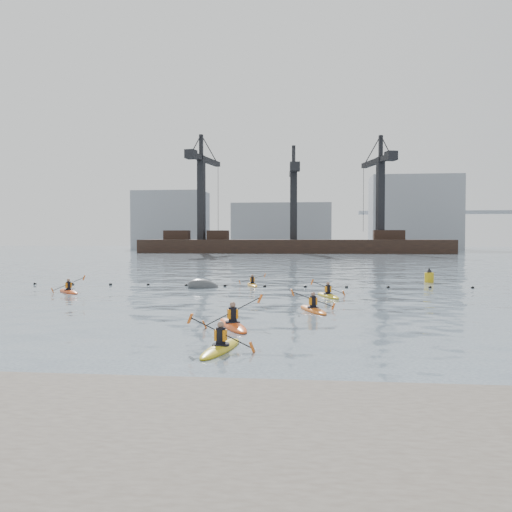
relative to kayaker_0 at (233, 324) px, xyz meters
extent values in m
plane|color=#3B4656|center=(-1.28, -4.34, -0.11)|extent=(400.00, 400.00, 0.00)
cube|color=#4C443D|center=(-1.28, -13.34, -0.11)|extent=(18.00, 7.00, 1.00)
sphere|color=black|center=(-18.28, 18.16, -0.08)|extent=(0.24, 0.24, 0.24)
sphere|color=black|center=(-15.28, 18.32, -0.08)|extent=(0.24, 0.24, 0.24)
sphere|color=black|center=(-12.28, 18.40, -0.08)|extent=(0.24, 0.24, 0.24)
sphere|color=black|center=(-9.28, 18.37, -0.08)|extent=(0.24, 0.24, 0.24)
sphere|color=black|center=(-6.28, 18.24, -0.08)|extent=(0.24, 0.24, 0.24)
sphere|color=black|center=(-3.28, 18.07, -0.08)|extent=(0.24, 0.24, 0.24)
sphere|color=black|center=(-0.28, 17.94, -0.08)|extent=(0.24, 0.24, 0.24)
sphere|color=black|center=(2.72, 17.91, -0.08)|extent=(0.24, 0.24, 0.24)
sphere|color=black|center=(5.72, 18.00, -0.08)|extent=(0.24, 0.24, 0.24)
sphere|color=black|center=(8.72, 18.16, -0.08)|extent=(0.24, 0.24, 0.24)
sphere|color=black|center=(11.72, 18.32, -0.08)|extent=(0.24, 0.24, 0.24)
sphere|color=black|center=(14.72, 18.40, -0.08)|extent=(0.24, 0.24, 0.24)
cube|color=black|center=(-1.28, 105.66, 0.74)|extent=(72.00, 12.00, 4.50)
cube|color=black|center=(-29.28, 105.66, 4.09)|extent=(6.00, 3.00, 2.20)
cube|color=black|center=(-19.28, 105.66, 4.09)|extent=(5.00, 3.00, 2.20)
cube|color=black|center=(20.72, 105.66, 4.09)|extent=(7.00, 3.00, 2.20)
cube|color=black|center=(-23.28, 105.66, 12.99)|extent=(1.85, 1.85, 20.00)
cube|color=black|center=(-22.81, 108.32, 22.39)|extent=(4.31, 17.93, 1.20)
cube|color=black|center=(-24.37, 99.45, 22.39)|extent=(2.62, 2.94, 2.00)
cube|color=black|center=(-23.28, 105.66, 25.49)|extent=(0.93, 0.93, 5.00)
cube|color=black|center=(-1.28, 105.66, 11.49)|extent=(1.73, 1.73, 17.00)
cube|color=black|center=(-1.48, 107.90, 19.39)|extent=(2.50, 15.05, 1.20)
cube|color=black|center=(-0.82, 100.43, 19.39)|extent=(2.42, 2.78, 2.00)
cube|color=black|center=(-1.28, 105.66, 22.49)|extent=(0.87, 0.87, 5.00)
cube|color=black|center=(18.72, 105.66, 12.49)|extent=(1.96, 1.96, 19.00)
cube|color=black|center=(18.06, 108.12, 21.39)|extent=(5.56, 16.73, 1.20)
cube|color=black|center=(20.26, 99.91, 21.39)|extent=(2.80, 3.08, 2.00)
cube|color=black|center=(18.72, 105.66, 24.49)|extent=(0.98, 0.98, 5.00)
cube|color=gray|center=(-41.28, 145.66, 8.89)|extent=(22.00, 14.00, 18.00)
cube|color=gray|center=(-6.28, 145.66, 6.89)|extent=(30.00, 14.00, 14.00)
cube|color=gray|center=(33.72, 145.66, 10.89)|extent=(26.00, 14.00, 22.00)
cube|color=gray|center=(53.72, 165.66, 11.89)|extent=(70.00, 2.00, 1.20)
cylinder|color=gray|center=(28.72, 165.66, 9.89)|extent=(1.60, 1.60, 20.00)
ellipsoid|color=#E94C15|center=(0.00, 0.00, -0.07)|extent=(2.06, 3.67, 0.37)
cylinder|color=black|center=(0.00, 0.00, 0.08)|extent=(0.89, 0.89, 0.07)
cylinder|color=black|center=(0.00, 0.00, 0.40)|extent=(0.34, 0.34, 0.60)
cube|color=orange|center=(0.00, 0.00, 0.43)|extent=(0.48, 0.39, 0.39)
sphere|color=#8C6651|center=(0.00, 0.00, 0.80)|extent=(0.24, 0.24, 0.24)
cylinder|color=black|center=(0.00, 0.00, 0.52)|extent=(2.14, 0.90, 1.11)
cube|color=#D85914|center=(-1.08, -0.44, 0.02)|extent=(0.26, 0.23, 0.38)
cube|color=#D85914|center=(1.08, 0.44, 1.01)|extent=(0.26, 0.23, 0.38)
ellipsoid|color=gold|center=(0.28, -4.56, -0.07)|extent=(1.24, 3.42, 0.34)
cylinder|color=black|center=(0.28, -4.56, 0.07)|extent=(0.73, 0.73, 0.06)
cylinder|color=black|center=(0.28, -4.56, 0.36)|extent=(0.31, 0.31, 0.54)
cube|color=orange|center=(0.28, -4.56, 0.38)|extent=(0.41, 0.29, 0.36)
sphere|color=#8C6651|center=(0.28, -4.56, 0.73)|extent=(0.22, 0.22, 0.22)
cylinder|color=black|center=(0.28, -4.56, 0.46)|extent=(2.11, 0.41, 0.93)
cube|color=#D85914|center=(-0.77, -4.37, 0.88)|extent=(0.21, 0.18, 0.35)
cube|color=#D85914|center=(1.33, -4.74, 0.05)|extent=(0.21, 0.18, 0.35)
ellipsoid|color=#D24313|center=(-12.93, 12.56, -0.07)|extent=(2.67, 2.86, 0.33)
cylinder|color=black|center=(-12.93, 12.56, 0.06)|extent=(0.86, 0.86, 0.06)
cylinder|color=black|center=(-12.93, 12.56, 0.35)|extent=(0.31, 0.31, 0.53)
cube|color=orange|center=(-12.93, 12.56, 0.37)|extent=(0.42, 0.41, 0.35)
sphere|color=#8C6651|center=(-12.93, 12.56, 0.70)|extent=(0.21, 0.21, 0.21)
cylinder|color=black|center=(-12.93, 12.56, 0.45)|extent=(1.59, 1.44, 0.83)
cube|color=#D85914|center=(-13.70, 11.86, 0.08)|extent=(0.22, 0.22, 0.34)
cube|color=#D85914|center=(-12.15, 13.26, 0.82)|extent=(0.22, 0.22, 0.34)
ellipsoid|color=gold|center=(4.20, 11.79, -0.07)|extent=(1.71, 3.30, 0.33)
cylinder|color=black|center=(4.20, 11.79, 0.06)|extent=(0.78, 0.78, 0.06)
cylinder|color=black|center=(4.20, 11.79, 0.35)|extent=(0.31, 0.31, 0.53)
cube|color=orange|center=(4.20, 11.79, 0.37)|extent=(0.42, 0.34, 0.35)
sphere|color=#8C6651|center=(4.20, 11.79, 0.71)|extent=(0.21, 0.21, 0.21)
cylinder|color=black|center=(4.20, 11.79, 0.45)|extent=(2.01, 0.74, 0.83)
cube|color=#D85914|center=(3.22, 11.44, 0.82)|extent=(0.21, 0.19, 0.34)
cube|color=#D85914|center=(5.19, 12.14, 0.08)|extent=(0.21, 0.19, 0.34)
ellipsoid|color=#DA5D14|center=(3.28, 5.13, -0.07)|extent=(1.78, 3.42, 0.34)
cylinder|color=black|center=(3.28, 5.13, 0.07)|extent=(0.81, 0.81, 0.06)
cylinder|color=black|center=(3.28, 5.13, 0.36)|extent=(0.32, 0.32, 0.55)
cube|color=orange|center=(3.28, 5.13, 0.39)|extent=(0.44, 0.35, 0.36)
sphere|color=#8C6651|center=(3.28, 5.13, 0.74)|extent=(0.22, 0.22, 0.22)
cylinder|color=black|center=(3.28, 5.13, 0.47)|extent=(2.08, 0.77, 0.85)
cube|color=#D85914|center=(4.30, 5.50, 0.09)|extent=(0.21, 0.20, 0.36)
cube|color=#D85914|center=(2.26, 4.77, 0.85)|extent=(0.21, 0.20, 0.36)
ellipsoid|color=orange|center=(-1.32, 18.96, -0.07)|extent=(1.38, 3.09, 0.30)
cylinder|color=black|center=(-1.32, 18.96, 0.05)|extent=(0.70, 0.70, 0.06)
cylinder|color=black|center=(-1.32, 18.96, 0.31)|extent=(0.28, 0.28, 0.49)
cube|color=orange|center=(-1.32, 18.96, 0.33)|extent=(0.38, 0.29, 0.32)
sphere|color=#8C6651|center=(-1.32, 18.96, 0.65)|extent=(0.20, 0.20, 0.20)
cylinder|color=black|center=(-1.32, 18.96, 0.41)|extent=(1.96, 0.56, 0.59)
cube|color=#D85914|center=(-2.25, 18.71, 0.15)|extent=(0.16, 0.16, 0.32)
cube|color=#D85914|center=(-0.38, 19.21, 0.67)|extent=(0.16, 0.16, 0.32)
ellipsoid|color=#3B3E40|center=(-4.68, 16.94, -0.11)|extent=(3.01, 2.54, 1.70)
cylinder|color=orange|center=(12.72, 23.45, 0.20)|extent=(0.74, 0.74, 0.95)
cone|color=black|center=(12.72, 23.45, 0.89)|extent=(0.47, 0.47, 0.37)
camera|label=1|loc=(3.26, -21.86, 3.57)|focal=38.00mm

